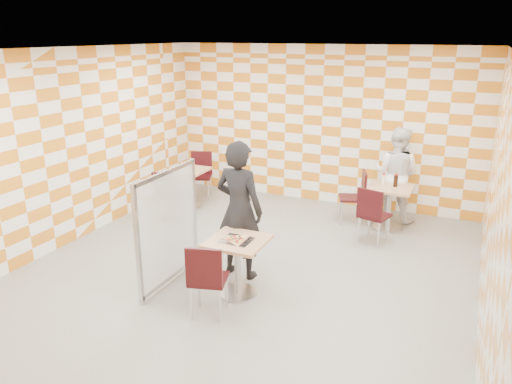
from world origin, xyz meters
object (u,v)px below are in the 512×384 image
at_px(partition, 168,227).
at_px(man_dark, 239,210).
at_px(second_table, 389,200).
at_px(man_white, 396,174).
at_px(chair_main_front, 206,276).
at_px(main_table, 238,258).
at_px(chair_second_side, 357,193).
at_px(chair_empty_far, 201,171).
at_px(sport_bottle, 383,179).
at_px(soda_bottle, 396,181).
at_px(chair_empty_near, 167,192).
at_px(chair_second_front, 372,212).
at_px(empty_table, 188,182).

height_order(partition, man_dark, man_dark).
relative_size(second_table, man_white, 0.45).
bearing_deg(chair_main_front, main_table, 83.06).
relative_size(chair_second_side, chair_empty_far, 1.00).
bearing_deg(sport_bottle, soda_bottle, -14.09).
xyz_separation_m(second_table, soda_bottle, (0.07, 0.04, 0.34)).
distance_m(man_dark, sport_bottle, 2.99).
height_order(chair_empty_near, chair_empty_far, same).
height_order(chair_second_front, chair_second_side, same).
xyz_separation_m(second_table, partition, (-2.32, -3.11, 0.28)).
distance_m(chair_empty_near, soda_bottle, 3.91).
relative_size(chair_empty_near, sport_bottle, 4.62).
bearing_deg(soda_bottle, main_table, -114.63).
bearing_deg(chair_second_front, man_dark, -128.95).
relative_size(chair_empty_far, sport_bottle, 4.62).
height_order(partition, soda_bottle, partition).
bearing_deg(chair_main_front, partition, 146.88).
relative_size(chair_empty_near, partition, 0.60).
xyz_separation_m(main_table, chair_second_front, (1.21, 2.28, 0.04)).
bearing_deg(empty_table, second_table, 6.63).
bearing_deg(man_white, chair_second_side, 50.68).
height_order(chair_main_front, man_dark, man_dark).
distance_m(empty_table, soda_bottle, 3.79).
relative_size(empty_table, chair_empty_far, 0.81).
bearing_deg(sport_bottle, chair_empty_near, -159.13).
relative_size(main_table, chair_main_front, 0.81).
xyz_separation_m(chair_second_front, man_white, (0.14, 1.30, 0.29)).
bearing_deg(empty_table, man_white, 14.60).
bearing_deg(partition, man_dark, 37.64).
bearing_deg(chair_empty_near, soda_bottle, 19.05).
relative_size(main_table, chair_second_side, 0.81).
bearing_deg(chair_second_side, soda_bottle, -3.34).
relative_size(chair_main_front, chair_empty_near, 1.00).
xyz_separation_m(empty_table, soda_bottle, (3.75, 0.47, 0.34)).
xyz_separation_m(second_table, chair_empty_far, (-3.76, 0.22, 0.04)).
relative_size(empty_table, chair_empty_near, 0.81).
height_order(chair_empty_near, sport_bottle, sport_bottle).
bearing_deg(sport_bottle, empty_table, -171.63).
bearing_deg(man_dark, man_white, -110.96).
xyz_separation_m(empty_table, chair_main_front, (2.25, -3.26, 0.04)).
distance_m(second_table, chair_main_front, 3.96).
relative_size(second_table, partition, 0.48).
distance_m(main_table, man_white, 3.84).
relative_size(second_table, chair_empty_near, 0.81).
bearing_deg(chair_empty_far, man_dark, -51.43).
relative_size(chair_main_front, sport_bottle, 4.62).
height_order(chair_second_front, chair_empty_far, same).
bearing_deg(chair_empty_far, second_table, -3.32).
relative_size(chair_empty_near, man_white, 0.55).
bearing_deg(sport_bottle, chair_empty_far, 178.02).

